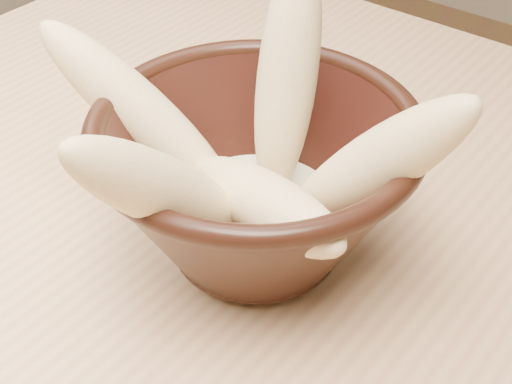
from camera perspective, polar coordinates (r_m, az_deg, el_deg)
bowl at (r=0.45m, az=0.00°, el=0.95°), size 0.20×0.20×0.11m
milk_puddle at (r=0.46m, az=0.00°, el=-1.71°), size 0.12×0.12×0.02m
banana_upright at (r=0.45m, az=2.51°, el=9.18°), size 0.06×0.09×0.16m
banana_left at (r=0.46m, az=-9.33°, el=6.32°), size 0.15×0.08×0.13m
banana_right at (r=0.40m, az=9.43°, el=2.02°), size 0.13×0.06×0.14m
banana_across at (r=0.41m, az=0.53°, el=-0.88°), size 0.15×0.08×0.07m
banana_front at (r=0.38m, az=-7.09°, el=-0.10°), size 0.05×0.14×0.15m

